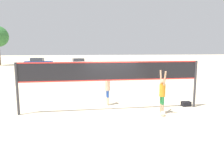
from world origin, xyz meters
The scene contains 8 objects.
ground_plane centered at (0.00, 0.00, 0.00)m, with size 200.00×200.00×0.00m, color beige.
volleyball_net centered at (0.00, 0.00, 1.78)m, with size 8.97×0.12×2.45m.
player_spiker centered at (2.26, -0.88, 1.08)m, with size 0.28×0.69×2.06m.
player_blocker centered at (-0.06, 1.13, 1.04)m, with size 0.28×0.68×1.99m.
volleyball centered at (2.16, -1.28, 0.12)m, with size 0.24×0.24×0.24m.
gear_bag centered at (4.08, 0.19, 0.13)m, with size 0.47×0.31×0.25m.
parked_car_near centered at (-1.10, 30.75, 0.60)m, with size 4.70×2.52×1.33m.
parked_car_mid centered at (-8.32, 30.23, 0.66)m, with size 4.83×2.24×1.49m.
Camera 1 is at (-1.73, -10.45, 3.05)m, focal length 35.00 mm.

